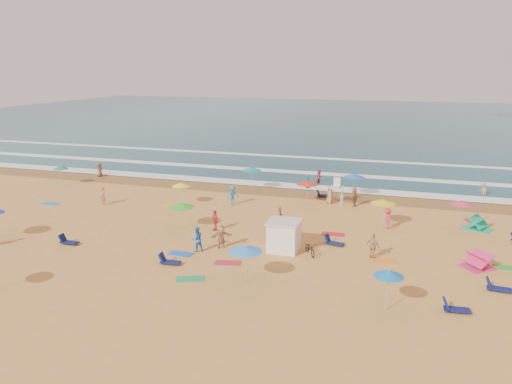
% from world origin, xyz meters
% --- Properties ---
extents(ground, '(220.00, 220.00, 0.00)m').
position_xyz_m(ground, '(0.00, 0.00, 0.00)').
color(ground, gold).
rests_on(ground, ground).
extents(ocean, '(220.00, 140.00, 0.18)m').
position_xyz_m(ocean, '(0.00, 84.00, 0.00)').
color(ocean, '#0C4756').
rests_on(ocean, ground).
extents(wet_sand, '(220.00, 220.00, 0.00)m').
position_xyz_m(wet_sand, '(0.00, 12.50, 0.01)').
color(wet_sand, olive).
rests_on(wet_sand, ground).
extents(surf_foam, '(200.00, 18.70, 0.05)m').
position_xyz_m(surf_foam, '(0.00, 21.32, 0.10)').
color(surf_foam, white).
rests_on(surf_foam, ground).
extents(cabana, '(2.00, 2.00, 2.00)m').
position_xyz_m(cabana, '(3.32, -3.45, 1.00)').
color(cabana, white).
rests_on(cabana, ground).
extents(cabana_roof, '(2.20, 2.20, 0.12)m').
position_xyz_m(cabana_roof, '(3.32, -3.45, 2.06)').
color(cabana_roof, silver).
rests_on(cabana_roof, cabana).
extents(bicycle, '(1.40, 1.75, 0.89)m').
position_xyz_m(bicycle, '(5.22, -3.75, 0.44)').
color(bicycle, black).
rests_on(bicycle, ground).
extents(lifeguard_stand, '(1.20, 1.20, 2.10)m').
position_xyz_m(lifeguard_stand, '(4.94, 9.71, 1.05)').
color(lifeguard_stand, white).
rests_on(lifeguard_stand, ground).
extents(beach_umbrellas, '(58.47, 29.52, 0.76)m').
position_xyz_m(beach_umbrellas, '(2.42, 0.89, 2.07)').
color(beach_umbrellas, red).
rests_on(beach_umbrellas, ground).
extents(loungers, '(44.57, 22.08, 0.34)m').
position_xyz_m(loungers, '(9.63, -2.09, 0.17)').
color(loungers, '#0E1646').
rests_on(loungers, ground).
extents(towels, '(46.60, 15.60, 0.03)m').
position_xyz_m(towels, '(0.19, -2.79, 0.01)').
color(towels, '#D61A55').
rests_on(towels, ground).
extents(popup_tents, '(3.41, 10.74, 1.20)m').
position_xyz_m(popup_tents, '(16.25, 1.50, 0.60)').
color(popup_tents, '#D72F6C').
rests_on(popup_tents, ground).
extents(beachgoers, '(45.03, 28.00, 2.04)m').
position_xyz_m(beachgoers, '(-0.93, 4.39, 0.81)').
color(beachgoers, blue).
rests_on(beachgoers, ground).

